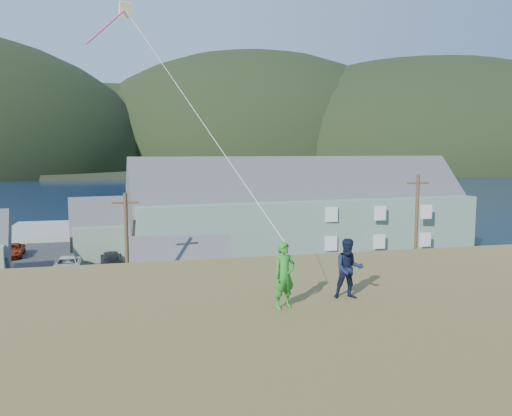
{
  "coord_description": "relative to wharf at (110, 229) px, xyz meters",
  "views": [
    {
      "loc": [
        -1.65,
        -29.3,
        10.89
      ],
      "look_at": [
        2.44,
        -11.43,
        8.8
      ],
      "focal_mm": 35.0,
      "sensor_mm": 36.0,
      "label": 1
    }
  ],
  "objects": [
    {
      "name": "shed_palegreen_far",
      "position": [
        2.66,
        -16.21,
        2.43
      ],
      "size": [
        12.01,
        7.91,
        7.56
      ],
      "rotation": [
        0.0,
        0.0,
        0.15
      ],
      "color": "slate",
      "rests_on": "waterfront_lot"
    },
    {
      "name": "utility_poles",
      "position": [
        5.85,
        -38.5,
        4.04
      ],
      "size": [
        32.79,
        0.24,
        9.2
      ],
      "color": "#47331E",
      "rests_on": "waterfront_lot"
    },
    {
      "name": "wharf",
      "position": [
        0.0,
        0.0,
        0.0
      ],
      "size": [
        26.0,
        14.0,
        0.9
      ],
      "primitive_type": "cube",
      "color": "gray",
      "rests_on": "ground"
    },
    {
      "name": "grass_strip",
      "position": [
        6.0,
        -42.0,
        -0.4
      ],
      "size": [
        110.0,
        8.0,
        0.1
      ],
      "primitive_type": "cube",
      "color": "#4C3D19",
      "rests_on": "ground"
    },
    {
      "name": "kite_flyer_navy",
      "position": [
        9.35,
        -57.89,
        7.51
      ],
      "size": [
        0.83,
        0.71,
        1.52
      ],
      "primitive_type": "imported",
      "rotation": [
        0.0,
        0.0,
        -0.19
      ],
      "color": "black",
      "rests_on": "hillside"
    },
    {
      "name": "lodge",
      "position": [
        20.81,
        -20.12,
        4.35
      ],
      "size": [
        36.31,
        13.22,
        12.5
      ],
      "rotation": [
        0.0,
        0.0,
        0.09
      ],
      "color": "gray",
      "rests_on": "waterfront_lot"
    },
    {
      "name": "kite_flyer_green",
      "position": [
        7.55,
        -58.29,
        7.54
      ],
      "size": [
        0.67,
        0.56,
        1.58
      ],
      "primitive_type": "imported",
      "rotation": [
        0.0,
        0.0,
        0.36
      ],
      "color": "#248223",
      "rests_on": "hillside"
    },
    {
      "name": "parked_cars",
      "position": [
        -4.48,
        -20.15,
        0.37
      ],
      "size": [
        21.78,
        13.74,
        1.51
      ],
      "color": "black",
      "rests_on": "waterfront_lot"
    },
    {
      "name": "far_shore",
      "position": [
        6.0,
        290.0,
        0.55
      ],
      "size": [
        900.0,
        320.0,
        2.0
      ],
      "primitive_type": "cube",
      "color": "black",
      "rests_on": "ground"
    },
    {
      "name": "waterfront_lot",
      "position": [
        6.0,
        -23.0,
        -0.39
      ],
      "size": [
        72.0,
        36.0,
        0.12
      ],
      "primitive_type": "cube",
      "color": "#28282B",
      "rests_on": "ground"
    },
    {
      "name": "ground",
      "position": [
        6.0,
        -40.0,
        -0.45
      ],
      "size": [
        900.0,
        900.0,
        0.0
      ],
      "primitive_type": "plane",
      "color": "#0A1638",
      "rests_on": "ground"
    },
    {
      "name": "far_hills",
      "position": [
        41.59,
        239.38,
        1.55
      ],
      "size": [
        760.0,
        265.0,
        143.0
      ],
      "color": "black",
      "rests_on": "ground"
    },
    {
      "name": "kite_rig",
      "position": [
        3.88,
        -49.83,
        15.39
      ],
      "size": [
        2.46,
        4.68,
        12.05
      ],
      "color": "beige",
      "rests_on": "ground"
    },
    {
      "name": "shed_white",
      "position": [
        6.85,
        -34.24,
        1.79
      ],
      "size": [
        7.79,
        5.62,
        5.79
      ],
      "rotation": [
        0.0,
        0.0,
        -0.12
      ],
      "color": "silver",
      "rests_on": "waterfront_lot"
    }
  ]
}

